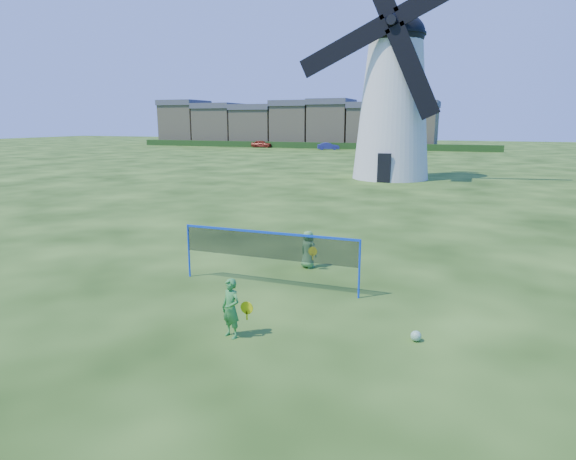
# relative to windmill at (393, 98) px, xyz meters

# --- Properties ---
(ground) EXTENTS (220.00, 220.00, 0.00)m
(ground) POSITION_rel_windmill_xyz_m (1.20, -26.97, -6.16)
(ground) COLOR black
(ground) RESTS_ON ground
(windmill) EXTENTS (13.62, 5.85, 18.10)m
(windmill) POSITION_rel_windmill_xyz_m (0.00, 0.00, 0.00)
(windmill) COLOR silver
(windmill) RESTS_ON ground
(badminton_net) EXTENTS (5.05, 0.05, 1.55)m
(badminton_net) POSITION_rel_windmill_xyz_m (1.05, -27.02, -5.02)
(badminton_net) COLOR blue
(badminton_net) RESTS_ON ground
(player_girl) EXTENTS (0.69, 0.45, 1.27)m
(player_girl) POSITION_rel_windmill_xyz_m (1.56, -30.22, -5.52)
(player_girl) COLOR #388C3B
(player_girl) RESTS_ON ground
(player_boy) EXTENTS (0.69, 0.57, 1.16)m
(player_boy) POSITION_rel_windmill_xyz_m (1.50, -24.96, -5.58)
(player_boy) COLOR #599D4C
(player_boy) RESTS_ON ground
(play_ball) EXTENTS (0.22, 0.22, 0.22)m
(play_ball) POSITION_rel_windmill_xyz_m (5.20, -29.06, -6.05)
(play_ball) COLOR green
(play_ball) RESTS_ON ground
(terraced_houses) EXTENTS (51.29, 8.40, 8.35)m
(terraced_houses) POSITION_rel_windmill_xyz_m (-25.56, 45.03, -2.21)
(terraced_houses) COLOR tan
(terraced_houses) RESTS_ON ground
(hedge) EXTENTS (62.00, 0.80, 1.00)m
(hedge) POSITION_rel_windmill_xyz_m (-20.80, 39.03, -5.66)
(hedge) COLOR #193814
(hedge) RESTS_ON ground
(car_left) EXTENTS (3.60, 1.48, 1.22)m
(car_left) POSITION_rel_windmill_xyz_m (-28.01, 38.56, -5.54)
(car_left) COLOR maroon
(car_left) RESTS_ON ground
(car_right) EXTENTS (3.64, 2.29, 1.13)m
(car_right) POSITION_rel_windmill_xyz_m (-15.37, 35.82, -5.59)
(car_right) COLOR navy
(car_right) RESTS_ON ground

